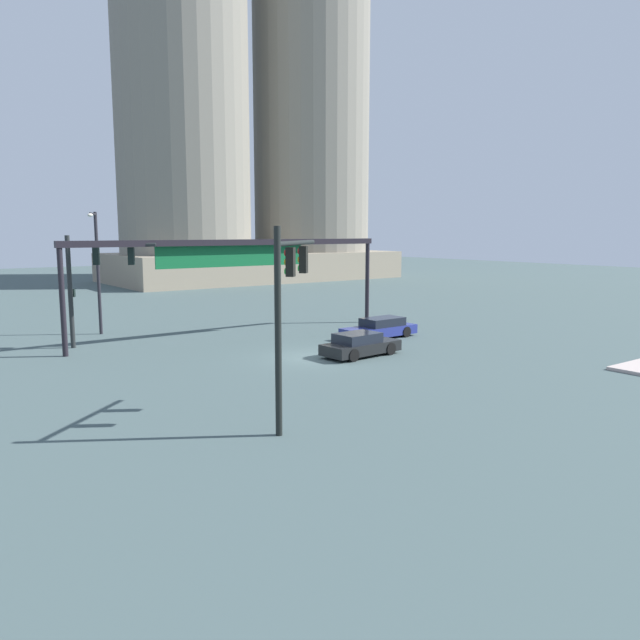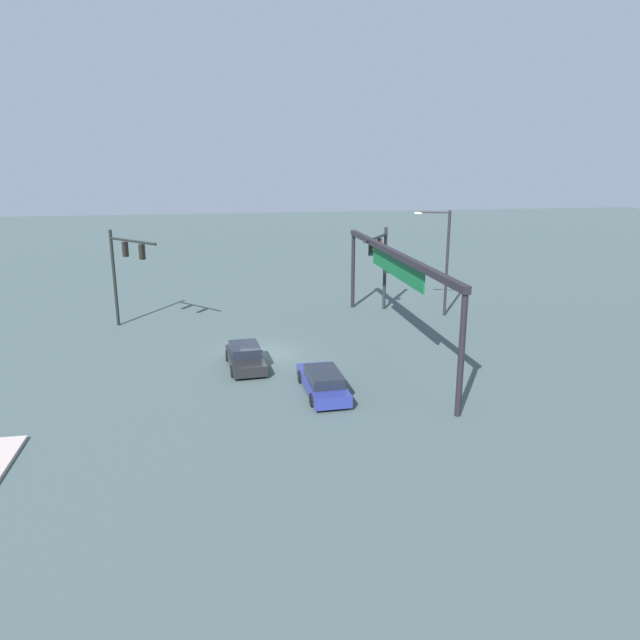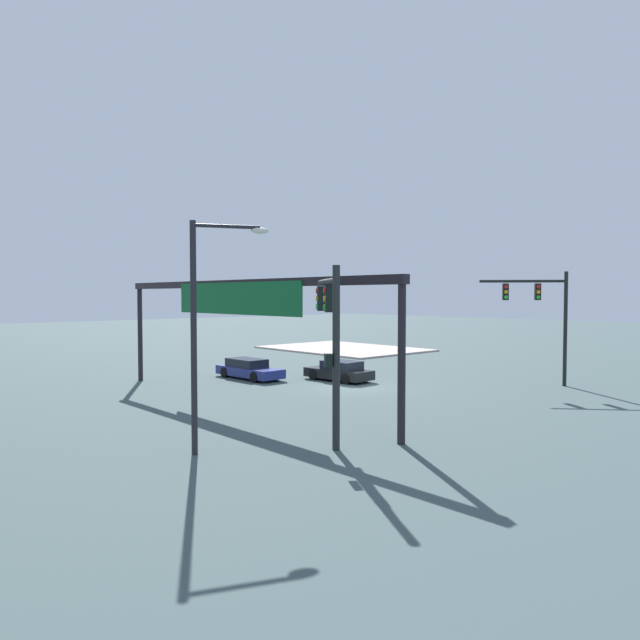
% 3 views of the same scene
% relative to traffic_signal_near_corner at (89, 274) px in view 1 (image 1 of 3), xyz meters
% --- Properties ---
extents(ground_plane, '(187.15, 187.15, 0.00)m').
position_rel_traffic_signal_near_corner_xyz_m(ground_plane, '(8.28, -9.37, -4.07)').
color(ground_plane, '#415353').
extents(traffic_signal_near_corner, '(4.08, 3.08, 6.12)m').
position_rel_traffic_signal_near_corner_xyz_m(traffic_signal_near_corner, '(0.00, 0.00, 0.00)').
color(traffic_signal_near_corner, black).
rests_on(traffic_signal_near_corner, ground).
extents(traffic_signal_opposite_side, '(3.72, 3.32, 6.48)m').
position_rel_traffic_signal_near_corner_xyz_m(traffic_signal_opposite_side, '(1.22, -17.69, 0.35)').
color(traffic_signal_opposite_side, black).
rests_on(traffic_signal_opposite_side, ground).
extents(streetlamp_curved_arm, '(1.23, 2.42, 7.51)m').
position_rel_traffic_signal_near_corner_xyz_m(streetlamp_curved_arm, '(1.63, 4.07, 0.34)').
color(streetlamp_curved_arm, black).
rests_on(streetlamp_curved_arm, ground).
extents(overhead_sign_gantry, '(20.66, 0.43, 5.86)m').
position_rel_traffic_signal_near_corner_xyz_m(overhead_sign_gantry, '(8.22, -1.56, 0.88)').
color(overhead_sign_gantry, black).
rests_on(overhead_sign_gantry, ground).
extents(sedan_car_approaching, '(4.36, 2.08, 1.21)m').
position_rel_traffic_signal_near_corner_xyz_m(sedan_car_approaching, '(10.34, -10.46, -3.50)').
color(sedan_car_approaching, black).
rests_on(sedan_car_approaching, ground).
extents(sedan_car_waiting_far, '(4.94, 1.92, 1.21)m').
position_rel_traffic_signal_near_corner_xyz_m(sedan_car_waiting_far, '(14.81, -7.00, -3.49)').
color(sedan_car_waiting_far, navy).
rests_on(sedan_car_waiting_far, ground).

